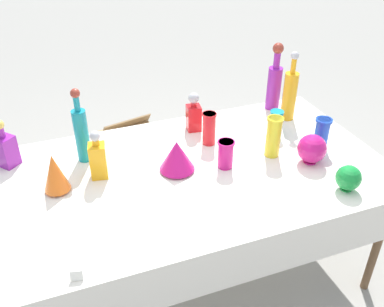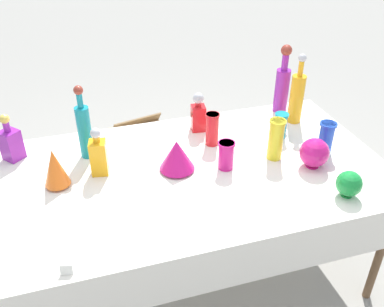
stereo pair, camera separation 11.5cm
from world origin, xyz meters
The scene contains 19 objects.
ground_plane centered at (0.00, 0.00, 0.00)m, with size 40.00×40.00×0.00m, color gray.
display_table centered at (0.00, -0.03, 0.71)m, with size 2.02×1.14×0.76m.
tall_bottle_0 centered at (0.76, 0.32, 0.93)m, with size 0.08×0.08×0.43m.
tall_bottle_1 centered at (-0.50, 0.29, 0.93)m, with size 0.07×0.07×0.41m.
tall_bottle_2 centered at (0.74, 0.48, 0.94)m, with size 0.09×0.09×0.43m.
square_decanter_0 centered at (-0.45, 0.11, 0.87)m, with size 0.10×0.10×0.26m.
square_decanter_1 centered at (-0.88, 0.38, 0.86)m, with size 0.13×0.13×0.26m.
square_decanter_2 centered at (0.16, 0.39, 0.87)m, with size 0.09×0.09×0.24m.
slender_vase_0 centered at (0.74, -0.05, 0.86)m, with size 0.09×0.09×0.18m.
slender_vase_1 centered at (0.58, 0.17, 0.84)m, with size 0.08×0.08×0.15m.
slender_vase_2 centered at (0.18, 0.21, 0.86)m, with size 0.08×0.08×0.19m.
slender_vase_3 centered at (0.45, -0.02, 0.88)m, with size 0.09×0.09×0.23m.
slender_vase_4 centered at (0.17, -0.03, 0.84)m, with size 0.09×0.09×0.15m.
fluted_vase_0 centered at (-0.07, 0.02, 0.85)m, with size 0.18×0.18×0.17m.
fluted_vase_1 centered at (-0.66, 0.06, 0.87)m, with size 0.12×0.12×0.20m.
round_bowl_0 centered at (0.64, -0.42, 0.83)m, with size 0.12×0.12×0.13m.
round_bowl_1 centered at (0.61, -0.15, 0.84)m, with size 0.15×0.15×0.16m.
price_tag_left centered at (-0.66, -0.52, 0.78)m, with size 0.05×0.01×0.04m, color white.
cardboard_box_behind_left centered at (-0.06, 1.21, 0.16)m, with size 0.54×0.52×0.40m.
Camera 1 is at (-0.64, -1.69, 2.02)m, focal length 40.00 mm.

